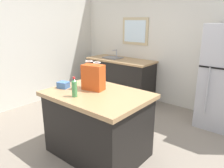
{
  "coord_description": "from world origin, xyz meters",
  "views": [
    {
      "loc": [
        1.68,
        -2.08,
        1.8
      ],
      "look_at": [
        -0.16,
        0.15,
        0.93
      ],
      "focal_mm": 35.02,
      "sensor_mm": 36.0,
      "label": 1
    }
  ],
  "objects_px": {
    "kitchen_island": "(98,124)",
    "bottle": "(74,88)",
    "shopping_bag": "(93,77)",
    "small_box": "(63,85)"
  },
  "relations": [
    {
      "from": "kitchen_island",
      "to": "shopping_bag",
      "type": "bearing_deg",
      "value": 152.04
    },
    {
      "from": "shopping_bag",
      "to": "small_box",
      "type": "relative_size",
      "value": 2.65
    },
    {
      "from": "kitchen_island",
      "to": "bottle",
      "type": "xyz_separation_m",
      "value": [
        -0.11,
        -0.28,
        0.55
      ]
    },
    {
      "from": "small_box",
      "to": "bottle",
      "type": "distance_m",
      "value": 0.42
    },
    {
      "from": "kitchen_island",
      "to": "small_box",
      "type": "bearing_deg",
      "value": -164.35
    },
    {
      "from": "kitchen_island",
      "to": "bottle",
      "type": "relative_size",
      "value": 5.26
    },
    {
      "from": "shopping_bag",
      "to": "bottle",
      "type": "xyz_separation_m",
      "value": [
        0.02,
        -0.35,
        -0.06
      ]
    },
    {
      "from": "kitchen_island",
      "to": "bottle",
      "type": "height_order",
      "value": "bottle"
    },
    {
      "from": "kitchen_island",
      "to": "bottle",
      "type": "bearing_deg",
      "value": -112.38
    },
    {
      "from": "shopping_bag",
      "to": "bottle",
      "type": "bearing_deg",
      "value": -86.88
    }
  ]
}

